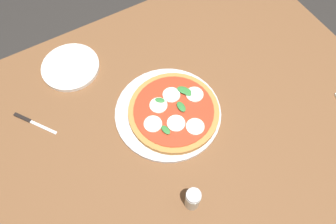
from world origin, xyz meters
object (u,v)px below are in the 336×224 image
Objects in this scene: plate_white at (71,67)px; pepper_shaker at (193,199)px; dining_table at (186,126)px; serving_tray at (168,113)px; knife at (30,121)px; pizza at (174,111)px.

pepper_shaker reaches higher than plate_white.
serving_tray reaches higher than dining_table.
knife is at bearing 153.92° from dining_table.
plate_white is 2.27× the size of pepper_shaker.
knife is at bearing 153.65° from serving_tray.
plate_white is at bearing 126.58° from dining_table.
plate_white is 0.23m from knife.
pepper_shaker is (0.30, -0.46, 0.04)m from knife.
serving_tray is 3.87× the size of pepper_shaker.
serving_tray is 0.37m from plate_white.
pepper_shaker is at bearing -57.01° from knife.
dining_table is 4.49× the size of pizza.
dining_table is 0.44m from plate_white.
pizza reaches higher than plate_white.
plate_white is 1.45× the size of knife.
pizza is 2.10× the size of knife.
serving_tray reaches higher than knife.
pizza is at bearing -57.50° from plate_white.
pepper_shaker is (-0.10, -0.26, 0.02)m from pizza.
pizza is 3.28× the size of pepper_shaker.
pepper_shaker reaches higher than pizza.
pepper_shaker is at bearing -79.03° from plate_white.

